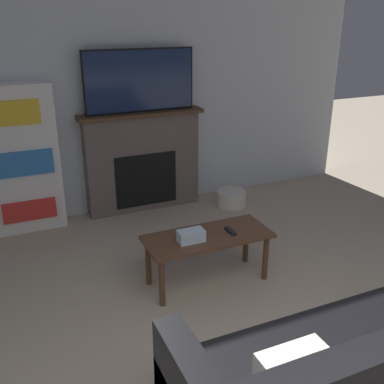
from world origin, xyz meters
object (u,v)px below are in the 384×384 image
(coffee_table, at_px, (208,242))
(bookshelf, at_px, (22,160))
(tv, at_px, (140,81))
(storage_basket, at_px, (231,198))
(fireplace, at_px, (143,161))

(coffee_table, bearing_deg, bookshelf, 127.00)
(tv, height_order, storage_basket, tv)
(coffee_table, distance_m, bookshelf, 2.22)
(tv, bearing_deg, storage_basket, -18.89)
(fireplace, distance_m, coffee_table, 1.78)
(tv, height_order, bookshelf, tv)
(tv, bearing_deg, coffee_table, -90.04)
(tv, xyz_separation_m, storage_basket, (1.00, -0.34, -1.43))
(fireplace, relative_size, tv, 1.15)
(tv, xyz_separation_m, coffee_table, (-0.00, -1.75, -1.13))
(fireplace, xyz_separation_m, coffee_table, (-0.00, -1.77, -0.20))
(coffee_table, xyz_separation_m, bookshelf, (-1.32, 1.75, 0.39))
(coffee_table, height_order, storage_basket, coffee_table)
(storage_basket, bearing_deg, coffee_table, -125.41)
(coffee_table, bearing_deg, storage_basket, 54.59)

